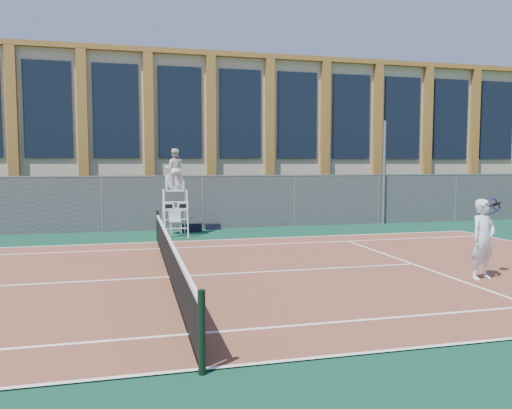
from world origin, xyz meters
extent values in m
plane|color=#233814|center=(0.00, 0.00, 0.00)|extent=(120.00, 120.00, 0.00)
cube|color=#0D3B2A|center=(0.00, 1.00, 0.01)|extent=(36.00, 20.00, 0.01)
cube|color=brown|center=(0.00, 0.00, 0.02)|extent=(23.77, 10.97, 0.02)
cylinder|color=black|center=(0.00, -5.60, 0.55)|extent=(0.10, 0.10, 1.10)
cylinder|color=black|center=(0.00, 5.60, 0.55)|extent=(0.10, 0.10, 1.10)
cube|color=black|center=(0.00, 0.00, 0.46)|extent=(0.03, 11.00, 0.86)
cube|color=white|center=(0.00, 0.00, 0.92)|extent=(0.06, 11.20, 0.07)
cube|color=black|center=(0.00, 10.00, 1.10)|extent=(40.00, 1.40, 2.20)
cube|color=#BEB79E|center=(0.00, 18.00, 4.00)|extent=(44.00, 10.00, 8.00)
cube|color=olive|center=(0.00, 18.00, 8.10)|extent=(45.00, 10.60, 0.25)
cylinder|color=#9EA0A5|center=(10.18, 8.70, 2.32)|extent=(0.12, 0.12, 4.64)
cylinder|color=white|center=(0.30, 6.54, 0.86)|extent=(0.05, 0.50, 1.80)
cylinder|color=white|center=(1.13, 6.54, 0.86)|extent=(0.05, 0.50, 1.80)
cylinder|color=white|center=(0.30, 7.46, 0.86)|extent=(0.05, 0.50, 1.80)
cylinder|color=white|center=(1.13, 7.46, 0.86)|extent=(0.05, 0.50, 1.80)
cube|color=white|center=(0.71, 7.00, 1.72)|extent=(0.65, 0.55, 0.06)
cube|color=white|center=(0.71, 7.26, 2.04)|extent=(0.65, 0.05, 0.55)
cube|color=white|center=(0.45, 6.63, 1.16)|extent=(0.41, 0.03, 0.31)
cube|color=white|center=(0.97, 6.63, 1.16)|extent=(0.41, 0.03, 0.31)
imported|color=silver|center=(0.71, 7.05, 2.51)|extent=(0.79, 0.64, 1.52)
cube|color=silver|center=(0.77, 7.59, 0.50)|extent=(0.50, 0.50, 0.04)
cube|color=silver|center=(0.76, 7.80, 0.76)|extent=(0.47, 0.07, 0.50)
cylinder|color=silver|center=(0.60, 7.39, 0.24)|extent=(0.03, 0.03, 0.47)
cylinder|color=silver|center=(0.97, 7.41, 0.24)|extent=(0.03, 0.03, 0.47)
cylinder|color=silver|center=(0.57, 7.76, 0.24)|extent=(0.03, 0.03, 0.47)
cylinder|color=silver|center=(0.95, 7.79, 0.24)|extent=(0.03, 0.03, 0.47)
cube|color=black|center=(1.45, 8.02, 0.17)|extent=(0.77, 0.33, 0.32)
cube|color=black|center=(2.37, 8.49, 0.13)|extent=(0.62, 0.28, 0.24)
imported|color=silver|center=(6.98, -1.97, 0.96)|extent=(0.75, 0.57, 1.85)
torus|color=#18154F|center=(7.48, -1.72, 1.73)|extent=(0.38, 0.30, 0.30)
sphere|color=#CCE533|center=(7.58, -1.54, 1.68)|extent=(0.07, 0.07, 0.07)
camera|label=1|loc=(-0.81, -11.72, 2.66)|focal=35.00mm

